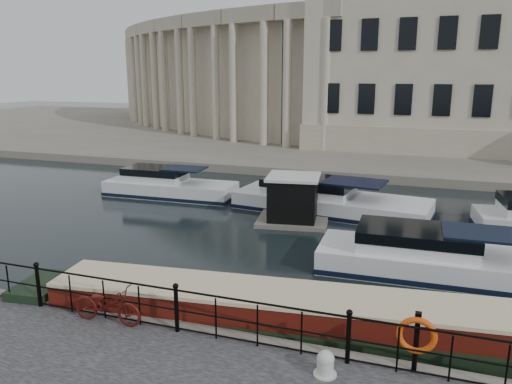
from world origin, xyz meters
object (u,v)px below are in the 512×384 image
at_px(mooring_bollard, 325,364).
at_px(narrowboat, 278,322).
at_px(harbour_hut, 293,201).
at_px(bicycle, 107,305).
at_px(life_ring_post, 417,336).

bearing_deg(mooring_bollard, narrowboat, 127.54).
relative_size(mooring_bollard, harbour_hut, 0.16).
relative_size(bicycle, life_ring_post, 1.39).
distance_m(mooring_bollard, life_ring_post, 1.90).
height_order(bicycle, mooring_bollard, bicycle).
xyz_separation_m(narrowboat, harbour_hut, (-2.16, 9.58, 0.59)).
xyz_separation_m(bicycle, mooring_bollard, (5.43, -0.40, -0.23)).
bearing_deg(mooring_bollard, harbour_hut, 107.93).
bearing_deg(mooring_bollard, life_ring_post, 21.31).
bearing_deg(narrowboat, life_ring_post, -29.95).
relative_size(life_ring_post, narrowboat, 0.09).
height_order(mooring_bollard, life_ring_post, life_ring_post).
xyz_separation_m(life_ring_post, narrowboat, (-3.32, 1.45, -1.00)).
relative_size(bicycle, narrowboat, 0.12).
xyz_separation_m(mooring_bollard, narrowboat, (-1.62, 2.11, -0.44)).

